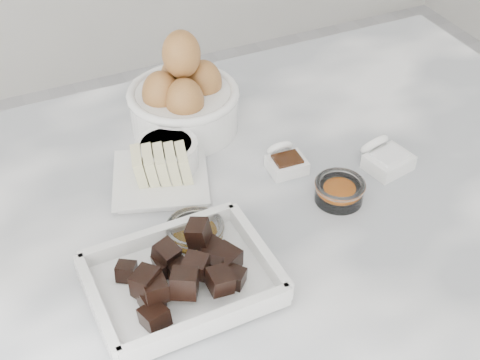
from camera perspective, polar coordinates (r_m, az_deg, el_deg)
name	(u,v)px	position (r m, az deg, el deg)	size (l,w,h in m)	color
marble_slab	(236,230)	(0.92, -0.35, -4.29)	(1.20, 0.80, 0.04)	white
chocolate_dish	(181,276)	(0.81, -5.02, -8.13)	(0.22, 0.17, 0.06)	white
butter_plate	(158,173)	(0.96, -6.98, 0.61)	(0.17, 0.17, 0.06)	white
sugar_ramekin	(167,157)	(0.97, -6.24, 2.00)	(0.09, 0.09, 0.05)	white
egg_bowl	(183,98)	(1.05, -4.87, 6.97)	(0.18, 0.18, 0.17)	white
honey_bowl	(195,234)	(0.86, -3.84, -4.63)	(0.08, 0.08, 0.03)	white
zest_bowl	(339,190)	(0.94, 8.48, -0.87)	(0.07, 0.07, 0.03)	white
vanilla_spoon	(285,160)	(0.98, 3.87, 1.68)	(0.06, 0.07, 0.04)	white
salt_spoon	(385,157)	(1.01, 12.26, 1.91)	(0.07, 0.09, 0.05)	white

